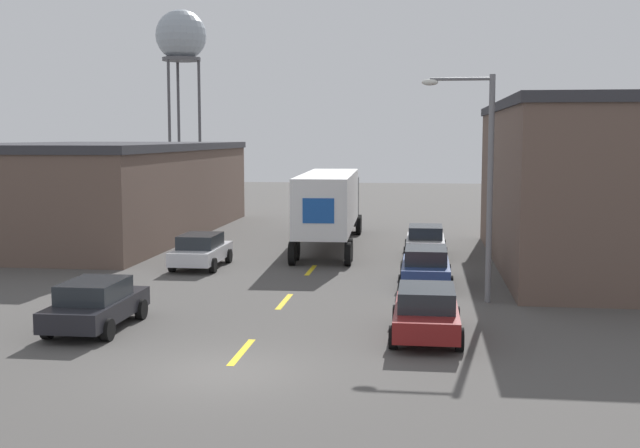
% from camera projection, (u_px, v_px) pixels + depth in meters
% --- Properties ---
extents(ground_plane, '(160.00, 160.00, 0.00)m').
position_uv_depth(ground_plane, '(225.00, 372.00, 19.42)').
color(ground_plane, '#4C4947').
extents(road_centerline, '(0.20, 15.80, 0.01)m').
position_uv_depth(road_centerline, '(284.00, 301.00, 27.72)').
color(road_centerline, yellow).
rests_on(road_centerline, ground_plane).
extents(warehouse_left, '(12.65, 23.57, 5.31)m').
position_uv_depth(warehouse_left, '(94.00, 189.00, 46.22)').
color(warehouse_left, brown).
rests_on(warehouse_left, ground_plane).
extents(warehouse_right, '(11.49, 18.59, 7.19)m').
position_uv_depth(warehouse_right, '(628.00, 185.00, 34.91)').
color(warehouse_right, brown).
rests_on(warehouse_right, ground_plane).
extents(semi_truck, '(3.31, 14.54, 3.86)m').
position_uv_depth(semi_truck, '(331.00, 201.00, 41.43)').
color(semi_truck, black).
rests_on(semi_truck, ground_plane).
extents(parked_car_right_far, '(1.99, 4.34, 1.47)m').
position_uv_depth(parked_car_right_far, '(425.00, 240.00, 38.16)').
color(parked_car_right_far, '#B2B2B7').
rests_on(parked_car_right_far, ground_plane).
extents(parked_car_left_far, '(1.99, 4.34, 1.47)m').
position_uv_depth(parked_car_left_far, '(201.00, 250.00, 34.87)').
color(parked_car_left_far, silver).
rests_on(parked_car_left_far, ground_plane).
extents(parked_car_right_near, '(1.99, 4.34, 1.47)m').
position_uv_depth(parked_car_right_near, '(426.00, 311.00, 22.66)').
color(parked_car_right_near, maroon).
rests_on(parked_car_right_near, ground_plane).
extents(parked_car_right_mid, '(1.99, 4.34, 1.47)m').
position_uv_depth(parked_car_right_mid, '(426.00, 266.00, 30.62)').
color(parked_car_right_mid, navy).
rests_on(parked_car_right_mid, ground_plane).
extents(parked_car_left_near, '(1.99, 4.34, 1.47)m').
position_uv_depth(parked_car_left_near, '(96.00, 304.00, 23.70)').
color(parked_car_left_near, black).
rests_on(parked_car_left_near, ground_plane).
extents(water_tower, '(4.89, 4.89, 17.85)m').
position_uv_depth(water_tower, '(181.00, 38.00, 77.37)').
color(water_tower, '#47474C').
rests_on(water_tower, ground_plane).
extents(street_lamp, '(2.46, 0.32, 7.76)m').
position_uv_depth(street_lamp, '(482.00, 171.00, 27.18)').
color(street_lamp, slate).
rests_on(street_lamp, ground_plane).
extents(fire_hydrant, '(0.22, 0.22, 1.00)m').
position_uv_depth(fire_hydrant, '(60.00, 306.00, 24.71)').
color(fire_hydrant, silver).
rests_on(fire_hydrant, ground_plane).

